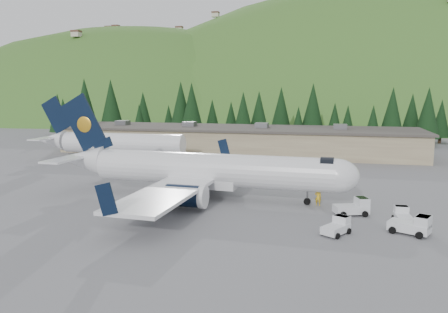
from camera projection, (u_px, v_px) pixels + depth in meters
ground at (212, 198)px, 50.54m from camera, size 600.00×600.00×0.00m
airliner at (203, 170)px, 50.36m from camera, size 36.24×33.97×12.04m
second_airliner at (108, 142)px, 76.97m from camera, size 27.50×11.00×10.05m
baggage_tug_a at (354, 207)px, 43.54m from camera, size 3.67×2.83×1.76m
baggage_tug_b at (413, 225)px, 37.58m from camera, size 3.71×3.04×1.77m
baggage_tug_c at (403, 216)px, 41.05m from camera, size 1.78×2.77×1.43m
terminal_building at (237, 140)px, 87.85m from camera, size 71.00×17.00×6.10m
baggage_tug_d at (337, 226)px, 37.75m from camera, size 2.69×3.11×1.49m
ramp_worker at (318, 197)px, 47.12m from camera, size 0.70×0.47×1.90m
tree_line at (242, 111)px, 109.80m from camera, size 112.98×18.52×14.45m
hills at (397, 259)px, 249.84m from camera, size 614.00×330.00×300.00m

